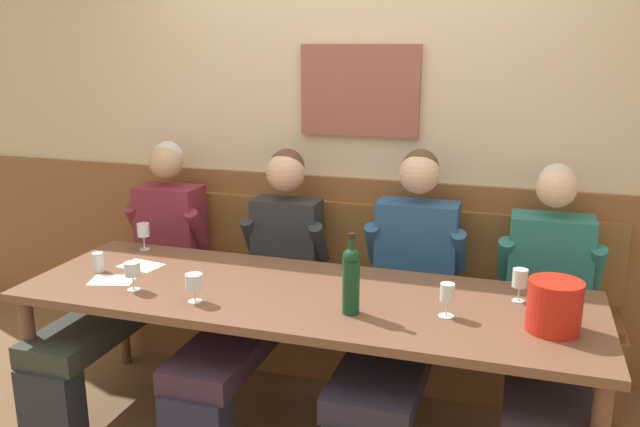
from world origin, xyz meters
name	(u,v)px	position (x,y,z in m)	size (l,w,h in m)	color
room_wall_back	(359,122)	(0.00, 1.09, 1.40)	(6.80, 0.12, 2.80)	beige
wood_wainscot_panel	(355,267)	(0.00, 1.04, 0.54)	(6.80, 0.03, 1.08)	brown
wall_bench	(345,320)	(0.00, 0.83, 0.28)	(2.95, 0.42, 0.94)	brown
dining_table	(304,306)	(0.00, 0.10, 0.66)	(2.65, 0.87, 0.73)	brown
person_right_seat	(139,266)	(-1.11, 0.45, 0.62)	(0.49, 1.34, 1.28)	#262832
person_center_left_seat	(262,282)	(-0.35, 0.43, 0.62)	(0.49, 1.34, 1.27)	#242540
person_center_right_seat	(403,296)	(0.40, 0.44, 0.63)	(0.54, 1.34, 1.30)	#34363E
person_left_seat	(548,317)	(1.09, 0.44, 0.61)	(0.51, 1.33, 1.27)	#2A273C
ice_bucket	(554,306)	(1.08, 0.01, 0.83)	(0.21, 0.21, 0.21)	red
wine_bottle_clear_water	(351,278)	(0.27, -0.07, 0.89)	(0.07, 0.07, 0.35)	#133E23
wine_glass_by_bottle	(194,282)	(-0.42, -0.15, 0.82)	(0.08, 0.08, 0.13)	silver
wine_glass_left_end	(132,270)	(-0.77, -0.11, 0.83)	(0.07, 0.07, 0.13)	silver
wine_glass_right_end	(447,294)	(0.66, 0.02, 0.83)	(0.07, 0.07, 0.15)	silver
wine_glass_near_bucket	(520,279)	(0.94, 0.29, 0.83)	(0.07, 0.07, 0.15)	silver
wine_glass_mid_right	(143,231)	(-1.06, 0.44, 0.83)	(0.07, 0.07, 0.15)	silver
water_tumbler_left	(98,262)	(-1.08, 0.05, 0.78)	(0.06, 0.06, 0.10)	silver
tasting_sheet_left_guest	(113,280)	(-0.93, -0.03, 0.73)	(0.21, 0.15, 0.00)	white
tasting_sheet_right_guest	(141,266)	(-0.92, 0.19, 0.73)	(0.21, 0.15, 0.00)	white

